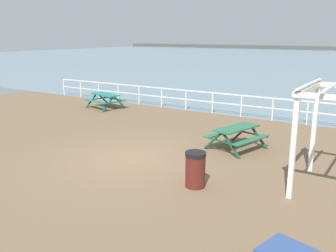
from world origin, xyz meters
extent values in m
cube|color=brown|center=(0.00, 0.00, -0.10)|extent=(30.00, 24.00, 0.20)
cube|color=white|center=(0.00, 7.75, 1.05)|extent=(23.00, 0.06, 0.06)
cube|color=white|center=(0.00, 7.75, 0.58)|extent=(23.00, 0.05, 0.05)
cylinder|color=white|center=(-11.50, 7.75, 0.53)|extent=(0.07, 0.07, 1.05)
cylinder|color=white|center=(-9.97, 7.75, 0.53)|extent=(0.07, 0.07, 1.05)
cylinder|color=white|center=(-8.43, 7.75, 0.53)|extent=(0.07, 0.07, 1.05)
cylinder|color=white|center=(-6.90, 7.75, 0.53)|extent=(0.07, 0.07, 1.05)
cylinder|color=white|center=(-5.37, 7.75, 0.53)|extent=(0.07, 0.07, 1.05)
cylinder|color=white|center=(-3.83, 7.75, 0.53)|extent=(0.07, 0.07, 1.05)
cylinder|color=white|center=(-2.30, 7.75, 0.53)|extent=(0.07, 0.07, 1.05)
cylinder|color=white|center=(-0.77, 7.75, 0.53)|extent=(0.07, 0.07, 1.05)
cylinder|color=white|center=(0.77, 7.75, 0.53)|extent=(0.07, 0.07, 1.05)
cylinder|color=white|center=(2.30, 7.75, 0.53)|extent=(0.07, 0.07, 1.05)
cylinder|color=white|center=(3.83, 7.75, 0.53)|extent=(0.07, 0.07, 1.05)
cube|color=#1E7A70|center=(-6.25, 5.88, 0.75)|extent=(1.92, 1.11, 0.05)
cube|color=#1E7A70|center=(-6.10, 6.48, 0.45)|extent=(1.81, 0.68, 0.04)
cube|color=#1E7A70|center=(-6.40, 5.28, 0.45)|extent=(1.81, 0.68, 0.04)
cube|color=#165B54|center=(-5.40, 6.06, 0.38)|extent=(0.27, 0.79, 0.79)
cube|color=#165B54|center=(-5.58, 5.33, 0.38)|extent=(0.27, 0.79, 0.79)
cube|color=#165B54|center=(-5.49, 5.69, 0.42)|extent=(0.42, 1.47, 0.04)
cube|color=#165B54|center=(-6.92, 6.43, 0.38)|extent=(0.27, 0.79, 0.79)
cube|color=#165B54|center=(-7.10, 5.70, 0.38)|extent=(0.27, 0.79, 0.79)
cube|color=#165B54|center=(-7.01, 6.07, 0.42)|extent=(0.42, 1.47, 0.04)
cube|color=#286B47|center=(2.51, 2.78, 0.75)|extent=(1.15, 1.92, 0.05)
cube|color=#286B47|center=(1.92, 2.94, 0.45)|extent=(0.73, 1.80, 0.04)
cube|color=#286B47|center=(3.11, 2.61, 0.45)|extent=(0.73, 1.80, 0.04)
cube|color=#1E5035|center=(2.36, 3.63, 0.38)|extent=(0.79, 0.29, 0.79)
cube|color=#1E5035|center=(3.08, 3.43, 0.38)|extent=(0.79, 0.29, 0.79)
cube|color=#1E5035|center=(2.72, 3.53, 0.42)|extent=(1.46, 0.46, 0.04)
cube|color=#1E5035|center=(1.95, 2.12, 0.38)|extent=(0.79, 0.29, 0.79)
cube|color=#1E5035|center=(2.67, 1.92, 0.38)|extent=(0.79, 0.29, 0.79)
cube|color=#1E5035|center=(2.31, 2.02, 0.42)|extent=(1.46, 0.46, 0.04)
cube|color=white|center=(5.18, 1.93, 1.25)|extent=(0.12, 0.12, 2.50)
cube|color=white|center=(5.13, -0.27, 1.25)|extent=(0.12, 0.12, 2.50)
cube|color=white|center=(5.15, 0.83, 2.56)|extent=(0.17, 2.44, 0.12)
cube|color=white|center=(5.15, 0.83, 2.68)|extent=(0.13, 2.56, 0.04)
cube|color=white|center=(5.70, 0.81, 2.68)|extent=(0.13, 2.56, 0.04)
cylinder|color=#591E19|center=(2.85, -0.90, 0.42)|extent=(0.52, 0.52, 0.85)
cylinder|color=black|center=(2.85, -0.90, 0.90)|extent=(0.55, 0.55, 0.10)
camera|label=1|loc=(7.01, -8.86, 3.89)|focal=39.10mm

